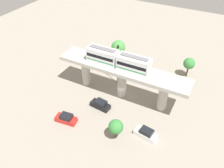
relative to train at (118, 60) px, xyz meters
name	(u,v)px	position (x,y,z in m)	size (l,w,h in m)	color
ground_plane	(122,95)	(0.00, 1.08, -8.96)	(120.00, 120.00, 0.00)	gray
viaduct	(122,75)	(0.00, 1.08, -3.35)	(5.20, 28.00, 7.43)	#B7B2AA
train	(118,60)	(0.00, 0.00, 0.00)	(2.64, 13.55, 3.24)	white
parked_car_black	(100,105)	(5.56, -1.10, -8.22)	(2.19, 4.35, 1.76)	black
parked_car_white	(146,134)	(8.34, 10.00, -8.22)	(2.36, 4.41, 1.76)	white
parked_car_red	(66,119)	(12.07, -5.02, -8.22)	(2.29, 4.39, 1.76)	red
tree_near_viaduct	(189,64)	(-13.76, 12.09, -5.26)	(2.72, 2.72, 5.10)	brown
tree_mid_lot	(118,47)	(-13.94, -6.74, -5.87)	(3.77, 3.77, 4.99)	brown
tree_far_corner	(116,127)	(11.20, 5.32, -6.02)	(2.65, 2.65, 4.30)	brown
signal_post	(118,64)	(-3.40, -1.66, -3.43)	(0.44, 0.28, 10.03)	#4C4C51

